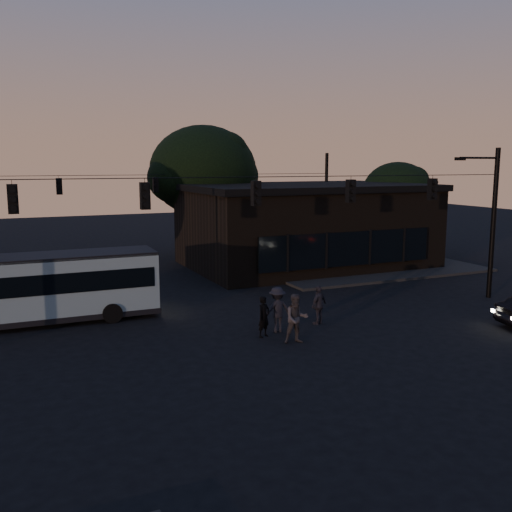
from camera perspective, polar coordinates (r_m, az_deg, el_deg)
name	(u,v)px	position (r m, az deg, el deg)	size (l,w,h in m)	color
ground	(303,356)	(20.51, 4.67, -9.96)	(120.00, 120.00, 0.00)	black
sidewalk_far_right	(359,266)	(38.21, 10.29, -0.95)	(14.00, 10.00, 0.15)	black
building	(305,225)	(37.92, 4.96, 3.11)	(15.40, 10.41, 5.40)	black
tree_behind	(203,171)	(41.18, -5.30, 8.45)	(7.60, 7.60, 9.43)	black
tree_right	(397,192)	(44.46, 13.94, 6.27)	(5.20, 5.20, 6.86)	black
signal_rig_near	(256,221)	(23.06, 0.00, 3.55)	(26.24, 0.30, 7.50)	black
signal_rig_far	(156,202)	(38.19, -9.97, 5.30)	(26.24, 0.30, 7.50)	black
bus	(32,286)	(25.75, -21.53, -2.81)	(10.47, 2.69, 2.94)	gray
pedestrian_a	(264,317)	(22.39, 0.80, -6.08)	(0.59, 0.39, 1.63)	black
pedestrian_b	(296,319)	(21.68, 4.06, -6.26)	(0.92, 0.72, 1.90)	#353031
pedestrian_c	(319,305)	(24.30, 6.30, -4.88)	(0.97, 0.40, 1.66)	#24222A
pedestrian_d	(277,310)	(23.01, 2.14, -5.38)	(1.20, 0.69, 1.85)	black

